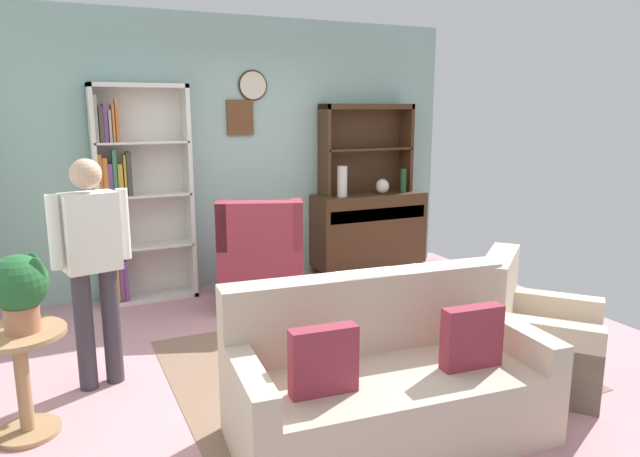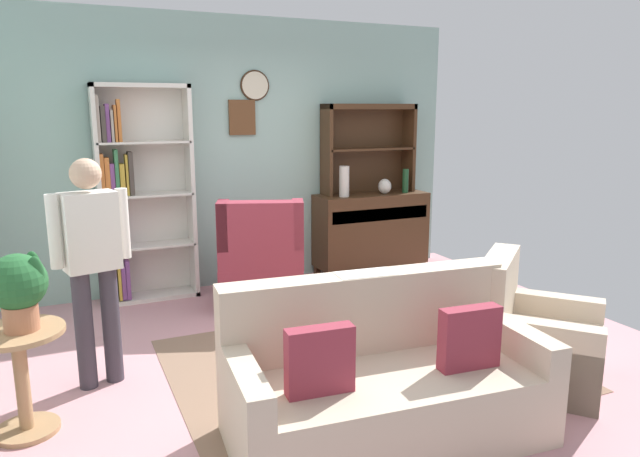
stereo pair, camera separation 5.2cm
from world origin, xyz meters
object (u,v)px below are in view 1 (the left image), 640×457
at_px(vase_tall, 342,181).
at_px(couch_floral, 386,383).
at_px(vase_round, 382,186).
at_px(bookshelf, 135,196).
at_px(plant_stand, 22,371).
at_px(sideboard_hutch, 366,136).
at_px(potted_plant_large, 20,287).
at_px(book_stack, 323,311).
at_px(armchair_floral, 533,341).
at_px(person_reading, 92,257).
at_px(wingback_chair, 261,267).
at_px(sideboard, 369,229).
at_px(bottle_wine, 403,181).
at_px(coffee_table, 331,324).

height_order(vase_tall, couch_floral, vase_tall).
relative_size(vase_tall, vase_round, 1.98).
bearing_deg(bookshelf, plant_stand, -113.26).
height_order(sideboard_hutch, plant_stand, sideboard_hutch).
distance_m(vase_tall, couch_floral, 3.29).
xyz_separation_m(vase_tall, potted_plant_large, (-3.09, -2.09, -0.19)).
relative_size(plant_stand, book_stack, 3.52).
bearing_deg(sideboard_hutch, book_stack, -125.29).
bearing_deg(vase_round, armchair_floral, -99.20).
bearing_deg(person_reading, armchair_floral, -23.53).
bearing_deg(wingback_chair, sideboard, 21.47).
bearing_deg(person_reading, bottle_wine, 24.80).
xyz_separation_m(couch_floral, coffee_table, (0.08, 0.88, 0.04)).
bearing_deg(person_reading, bookshelf, 73.80).
xyz_separation_m(vase_round, potted_plant_large, (-3.61, -2.11, -0.11)).
bearing_deg(sideboard_hutch, vase_tall, -154.11).
relative_size(vase_tall, person_reading, 0.22).
bearing_deg(vase_round, sideboard, 152.83).
height_order(sideboard, armchair_floral, sideboard).
distance_m(sideboard_hutch, vase_tall, 0.64).
xyz_separation_m(sideboard, wingback_chair, (-1.52, -0.60, -0.13)).
bearing_deg(couch_floral, vase_tall, 67.49).
relative_size(sideboard, vase_tall, 3.86).
xyz_separation_m(vase_tall, plant_stand, (-3.13, -2.08, -0.69)).
distance_m(sideboard_hutch, vase_round, 0.60).
relative_size(wingback_chair, person_reading, 0.67).
height_order(sideboard, couch_floral, sideboard).
distance_m(wingback_chair, person_reading, 1.96).
bearing_deg(wingback_chair, bottle_wine, 14.92).
xyz_separation_m(sideboard, person_reading, (-3.07, -1.69, 0.40)).
bearing_deg(bookshelf, vase_tall, -4.39).
relative_size(bottle_wine, person_reading, 0.18).
bearing_deg(coffee_table, bottle_wine, 46.97).
distance_m(vase_tall, potted_plant_large, 3.74).
bearing_deg(plant_stand, potted_plant_large, -18.45).
bearing_deg(person_reading, book_stack, -16.95).
height_order(vase_tall, armchair_floral, vase_tall).
bearing_deg(couch_floral, potted_plant_large, 155.28).
distance_m(bottle_wine, book_stack, 2.91).
height_order(wingback_chair, plant_stand, wingback_chair).
height_order(bookshelf, coffee_table, bookshelf).
bearing_deg(person_reading, couch_floral, -42.85).
relative_size(vase_round, bottle_wine, 0.62).
distance_m(wingback_chair, book_stack, 1.54).
xyz_separation_m(couch_floral, armchair_floral, (1.29, 0.15, -0.02)).
bearing_deg(vase_tall, coffee_table, -118.93).
relative_size(vase_tall, wingback_chair, 0.32).
relative_size(vase_round, potted_plant_large, 0.38).
xyz_separation_m(potted_plant_large, coffee_table, (1.95, 0.02, -0.54)).
xyz_separation_m(sideboard, coffee_table, (-1.53, -2.15, -0.16)).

